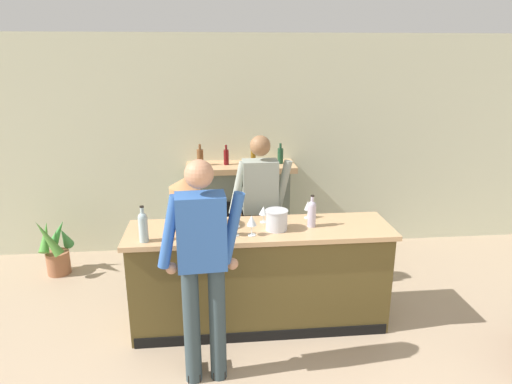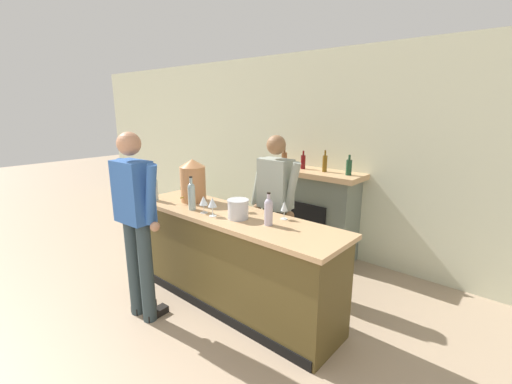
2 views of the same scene
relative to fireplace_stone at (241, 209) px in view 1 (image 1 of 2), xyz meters
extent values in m
cube|color=beige|center=(0.27, 0.26, 0.77)|extent=(12.00, 0.07, 2.75)
cube|color=brown|center=(0.06, -1.65, -0.14)|extent=(2.36, 0.58, 0.95)
cube|color=tan|center=(0.06, -1.65, 0.36)|extent=(2.43, 0.65, 0.04)
cube|color=black|center=(0.06, -1.94, -0.56)|extent=(2.31, 0.01, 0.10)
cube|color=slate|center=(0.00, 0.01, -0.05)|extent=(1.18, 0.44, 1.13)
cube|color=black|center=(0.00, -0.23, -0.19)|extent=(0.65, 0.02, 0.72)
cube|color=tan|center=(0.00, -0.01, 0.55)|extent=(1.34, 0.52, 0.07)
cylinder|color=brown|center=(-0.50, -0.01, 0.68)|extent=(0.08, 0.08, 0.20)
cylinder|color=brown|center=(-0.50, -0.01, 0.81)|extent=(0.03, 0.03, 0.07)
cylinder|color=#610F12|center=(-0.18, -0.01, 0.68)|extent=(0.06, 0.06, 0.19)
cylinder|color=#610F12|center=(-0.18, -0.01, 0.80)|extent=(0.03, 0.03, 0.06)
cylinder|color=brown|center=(0.16, -0.01, 0.69)|extent=(0.06, 0.06, 0.21)
cylinder|color=brown|center=(0.16, -0.01, 0.83)|extent=(0.02, 0.02, 0.07)
cylinder|color=#1A4229|center=(0.50, -0.01, 0.68)|extent=(0.07, 0.07, 0.19)
cylinder|color=#1A4229|center=(0.50, -0.01, 0.81)|extent=(0.03, 0.03, 0.06)
cylinder|color=#9D6140|center=(-2.20, -0.37, -0.47)|extent=(0.27, 0.27, 0.27)
cylinder|color=#332319|center=(-2.20, -0.37, -0.35)|extent=(0.24, 0.24, 0.02)
cone|color=#388341|center=(-2.09, -0.37, -0.15)|extent=(0.14, 0.34, 0.36)
cone|color=green|center=(-2.20, -0.27, -0.14)|extent=(0.27, 0.12, 0.36)
cone|color=#489036|center=(-2.31, -0.37, -0.15)|extent=(0.12, 0.30, 0.37)
cone|color=#488131|center=(-2.23, -0.51, -0.10)|extent=(0.36, 0.20, 0.45)
cylinder|color=#314044|center=(-0.35, -2.38, -0.11)|extent=(0.13, 0.13, 0.99)
cube|color=black|center=(-0.35, -2.31, -0.57)|extent=(0.11, 0.25, 0.07)
cylinder|color=#314044|center=(-0.55, -2.39, -0.11)|extent=(0.13, 0.13, 0.99)
cube|color=black|center=(-0.55, -2.32, -0.57)|extent=(0.11, 0.25, 0.07)
cube|color=#305BA5|center=(-0.45, -2.38, 0.67)|extent=(0.37, 0.24, 0.57)
cylinder|color=#305BA5|center=(-0.22, -2.35, 0.67)|extent=(0.20, 0.08, 0.57)
sphere|color=tan|center=(-0.22, -2.33, 0.37)|extent=(0.09, 0.09, 0.09)
cylinder|color=#305BA5|center=(-0.68, -2.38, 0.67)|extent=(0.20, 0.08, 0.57)
sphere|color=tan|center=(-0.68, -2.36, 0.37)|extent=(0.09, 0.09, 0.09)
sphere|color=tan|center=(-0.45, -2.38, 1.10)|extent=(0.21, 0.21, 0.21)
cylinder|color=#463F39|center=(0.03, -1.02, -0.14)|extent=(0.13, 0.13, 0.93)
cube|color=black|center=(0.03, -1.09, -0.57)|extent=(0.10, 0.24, 0.07)
cylinder|color=#463F39|center=(0.23, -1.02, -0.14)|extent=(0.13, 0.13, 0.93)
cube|color=black|center=(0.23, -1.09, -0.57)|extent=(0.10, 0.24, 0.07)
cube|color=#97A195|center=(0.13, -1.02, 0.59)|extent=(0.36, 0.22, 0.55)
cylinder|color=#97A195|center=(-0.10, -1.04, 0.59)|extent=(0.20, 0.08, 0.57)
sphere|color=#8F6442|center=(-0.10, -1.06, 0.29)|extent=(0.09, 0.09, 0.09)
cylinder|color=#97A195|center=(0.36, -1.04, 0.59)|extent=(0.20, 0.08, 0.57)
sphere|color=#8F6442|center=(0.36, -1.06, 0.29)|extent=(0.09, 0.09, 0.09)
sphere|color=#8F6442|center=(0.13, -1.02, 1.02)|extent=(0.21, 0.21, 0.21)
cylinder|color=tan|center=(-0.60, -1.58, 0.58)|extent=(0.28, 0.28, 0.39)
cone|color=tan|center=(-0.60, -1.58, 0.81)|extent=(0.29, 0.29, 0.08)
cylinder|color=#B29333|center=(-0.60, -1.74, 0.45)|extent=(0.02, 0.04, 0.02)
cylinder|color=silver|center=(0.21, -1.70, 0.47)|extent=(0.20, 0.20, 0.17)
cylinder|color=silver|center=(0.21, -1.70, 0.56)|extent=(0.21, 0.21, 0.01)
cylinder|color=#A3BBBC|center=(-0.35, -1.80, 0.50)|extent=(0.07, 0.07, 0.24)
sphere|color=#A3BBBC|center=(-0.35, -1.80, 0.62)|extent=(0.07, 0.07, 0.07)
cylinder|color=#A3BBBC|center=(-0.35, -1.80, 0.67)|extent=(0.03, 0.03, 0.09)
cylinder|color=black|center=(-0.35, -1.80, 0.72)|extent=(0.03, 0.03, 0.01)
cylinder|color=#A3BDC1|center=(-0.95, -1.85, 0.49)|extent=(0.08, 0.08, 0.22)
sphere|color=#A3BDC1|center=(-0.95, -1.85, 0.60)|extent=(0.07, 0.07, 0.07)
cylinder|color=#A3BDC1|center=(-0.95, -1.85, 0.64)|extent=(0.03, 0.03, 0.09)
cylinder|color=black|center=(-0.95, -1.85, 0.69)|extent=(0.03, 0.03, 0.01)
cylinder|color=#B3AABE|center=(0.54, -1.65, 0.49)|extent=(0.08, 0.08, 0.21)
sphere|color=#B3AABE|center=(0.54, -1.65, 0.59)|extent=(0.07, 0.07, 0.07)
cylinder|color=#B3AABE|center=(0.54, -1.65, 0.63)|extent=(0.03, 0.03, 0.08)
cylinder|color=black|center=(0.54, -1.65, 0.68)|extent=(0.03, 0.03, 0.01)
cylinder|color=silver|center=(-0.17, -1.80, 0.38)|extent=(0.07, 0.07, 0.01)
cylinder|color=silver|center=(-0.17, -1.80, 0.43)|extent=(0.01, 0.01, 0.08)
cone|color=silver|center=(-0.17, -1.80, 0.51)|extent=(0.09, 0.09, 0.09)
cylinder|color=silver|center=(0.11, -1.50, 0.38)|extent=(0.07, 0.07, 0.01)
cylinder|color=silver|center=(0.11, -1.50, 0.42)|extent=(0.01, 0.01, 0.07)
cone|color=silver|center=(0.11, -1.50, 0.50)|extent=(0.09, 0.09, 0.08)
cylinder|color=silver|center=(0.55, -1.43, 0.38)|extent=(0.07, 0.07, 0.01)
cylinder|color=silver|center=(0.55, -1.43, 0.43)|extent=(0.01, 0.01, 0.08)
cone|color=silver|center=(0.55, -1.43, 0.51)|extent=(0.07, 0.07, 0.09)
cylinder|color=silver|center=(-0.03, -1.81, 0.38)|extent=(0.07, 0.07, 0.01)
cylinder|color=silver|center=(-0.03, -1.81, 0.43)|extent=(0.01, 0.01, 0.09)
cone|color=silver|center=(-0.03, -1.81, 0.52)|extent=(0.09, 0.09, 0.09)
camera|label=1|loc=(-0.36, -5.50, 1.92)|focal=32.00mm
camera|label=2|loc=(2.36, -3.92, 1.42)|focal=24.00mm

